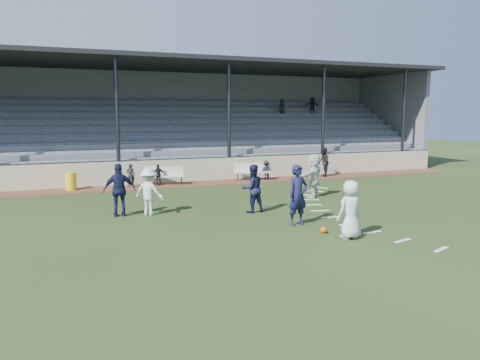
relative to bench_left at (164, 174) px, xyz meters
The scene contains 19 objects.
ground 10.86m from the bench_left, 85.40° to the right, with size 90.00×90.00×0.00m, color #273A17.
cinder_track 1.09m from the bench_left, 19.57° to the right, with size 34.00×2.00×0.02m, color #553122.
retaining_wall 1.14m from the bench_left, 40.45° to the left, with size 34.00×0.18×1.20m, color beige.
bench_left is the anchor object (origin of this frame).
bench_right 4.87m from the bench_left, ahead, with size 2.04×0.93×0.95m.
trash_bin 4.49m from the bench_left, behind, with size 0.52×0.52×0.82m, color yellow.
football 11.73m from the bench_left, 78.45° to the right, with size 0.20×0.20×0.20m, color #D75B0C.
player_white_lead 12.58m from the bench_left, 77.41° to the right, with size 0.84×0.54×1.71m, color silver.
player_navy_lead 10.47m from the bench_left, 78.29° to the right, with size 0.72×0.47×1.98m, color #141738.
player_navy_mid 8.00m from the bench_left, 78.84° to the right, with size 0.86×0.67×1.77m, color #141738.
player_white_wing 7.23m from the bench_left, 106.77° to the right, with size 1.09×0.63×1.69m, color silver.
player_navy_wing 7.43m from the bench_left, 114.59° to the right, with size 1.11×0.46×1.89m, color #141738.
player_white_back 7.93m from the bench_left, 48.08° to the right, with size 1.76×0.56×1.90m, color silver.
official 9.27m from the bench_left, ahead, with size 0.82×0.64×1.69m, color black.
sub_left_near 1.71m from the bench_left, behind, with size 0.42×0.28×1.15m, color black.
sub_left_far 0.37m from the bench_left, 151.25° to the right, with size 0.63×0.26×1.08m, color black.
sub_right 5.66m from the bench_left, ahead, with size 0.67×0.39×1.04m, color black.
grandstand 5.76m from the bench_left, 80.86° to the left, with size 34.60×9.00×6.61m.
penalty_arc 11.92m from the bench_left, 65.22° to the right, with size 3.89×14.63×0.01m.
Camera 1 is at (-6.03, -12.62, 3.60)m, focal length 35.00 mm.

